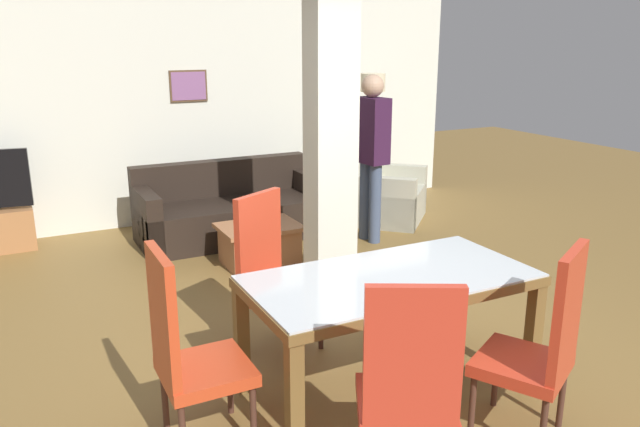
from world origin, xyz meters
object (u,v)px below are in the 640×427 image
dining_chair_far_left (271,272)px  armchair (382,197)px  dining_chair_head_left (187,348)px  dining_chair_near_right (542,343)px  coffee_table (260,244)px  bottle (272,209)px  standing_person (371,146)px  dining_table (390,299)px  dining_chair_near_left (408,386)px  floor_lamp (373,97)px  sofa (231,212)px

dining_chair_far_left → armchair: (2.46, 2.43, -0.30)m
dining_chair_head_left → dining_chair_near_right: same height
dining_chair_near_right → coffee_table: bearing=66.8°
coffee_table → bottle: bearing=38.0°
dining_chair_far_left → standing_person: (1.90, 1.80, 0.46)m
dining_table → bottle: dining_table is taller
dining_chair_head_left → dining_chair_near_left: bearing=44.8°
dining_chair_near_left → coffee_table: (0.56, 3.31, -0.38)m
coffee_table → floor_lamp: floor_lamp is taller
dining_table → dining_chair_near_right: dining_chair_near_right is taller
dining_chair_near_left → bottle: size_ratio=4.26×
dining_chair_near_left → sofa: 4.30m
coffee_table → sofa: bearing=87.5°
armchair → floor_lamp: bearing=-148.7°
armchair → dining_chair_near_left: bearing=13.4°
dining_chair_head_left → floor_lamp: 5.09m
dining_chair_far_left → floor_lamp: (2.57, 2.88, 0.86)m
dining_chair_head_left → bottle: bearing=149.0°
dining_table → dining_chair_near_right: size_ratio=1.55×
sofa → dining_chair_near_right: bearing=93.7°
dining_chair_near_left → coffee_table: 3.37m
dining_chair_near_left → armchair: bearing=86.6°
dining_chair_far_left → dining_chair_near_left: size_ratio=1.00×
dining_chair_near_right → standing_person: bearing=44.6°
dining_chair_near_right → standing_person: 3.60m
floor_lamp → standing_person: 1.33m
dining_table → dining_chair_far_left: bearing=118.1°
dining_table → coffee_table: (0.13, 2.48, -0.41)m
dining_chair_head_left → dining_chair_far_left: bearing=134.9°
coffee_table → bottle: size_ratio=2.92×
dining_chair_head_left → sofa: dining_chair_head_left is taller
dining_table → coffee_table: size_ratio=2.25×
dining_chair_far_left → sofa: (0.60, 2.60, -0.29)m
standing_person → dining_chair_near_left: bearing=145.2°
bottle → standing_person: 1.26m
dining_chair_far_left → bottle: size_ratio=4.26×
dining_chair_near_right → coffee_table: (-0.31, 3.28, -0.38)m
sofa → floor_lamp: (1.97, 0.27, 1.16)m
dining_chair_head_left → sofa: size_ratio=0.56×
dining_chair_near_left → floor_lamp: 5.27m
dining_chair_near_right → coffee_table: size_ratio=1.46×
dining_chair_near_right → bottle: dining_chair_near_right is taller
floor_lamp → dining_chair_near_right: bearing=-110.7°
dining_chair_near_right → bottle: bearing=63.2°
armchair → coffee_table: armchair is taller
dining_table → armchair: bearing=58.0°
dining_table → standing_person: bearing=60.8°
dining_chair_head_left → coffee_table: size_ratio=1.46×
dining_chair_head_left → dining_chair_near_right: (1.69, -0.80, 0.00)m
dining_chair_near_right → standing_person: standing_person is taller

